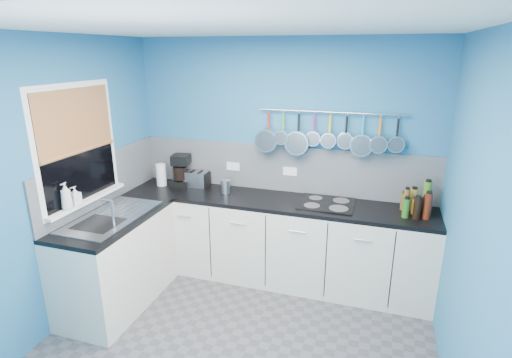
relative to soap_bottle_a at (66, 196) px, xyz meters
The scene contains 46 objects.
floor 1.93m from the soap_bottle_a, ahead, with size 3.20×3.00×0.02m, color #47474C.
ceiling 2.03m from the soap_bottle_a, ahead, with size 3.20×3.00×0.02m, color white.
wall_back 2.13m from the soap_bottle_a, 43.95° to the left, with size 3.20×0.02×2.50m, color #256795.
wall_front 2.18m from the soap_bottle_a, 45.28° to the right, with size 3.20×0.02×2.50m, color #256795.
wall_left 0.12m from the soap_bottle_a, 156.28° to the right, with size 0.02×3.00×2.50m, color #256795.
wall_right 3.14m from the soap_bottle_a, ahead, with size 0.02×3.00×2.50m, color #256795.
backsplash_back 2.11m from the soap_bottle_a, 43.52° to the left, with size 3.20×0.02×0.50m, color gray.
backsplash_left 0.57m from the soap_bottle_a, 95.86° to the left, with size 0.02×1.80×0.50m, color gray.
cabinet_run_back 2.06m from the soap_bottle_a, 37.28° to the left, with size 3.20×0.60×0.86m, color beige.
worktop_back 1.94m from the soap_bottle_a, 37.28° to the left, with size 3.20×0.60×0.04m, color black.
cabinet_run_left 0.82m from the soap_bottle_a, 49.03° to the left, with size 0.60×1.20×0.86m, color beige.
worktop_left 0.45m from the soap_bottle_a, 49.03° to the left, with size 0.60×1.20×0.04m, color black.
window_frame 0.47m from the soap_bottle_a, 99.64° to the left, with size 0.01×1.00×1.10m, color white.
window_glass 0.47m from the soap_bottle_a, 98.59° to the left, with size 0.01×0.90×1.00m, color black.
bamboo_blind 0.66m from the soap_bottle_a, 96.89° to the left, with size 0.01×0.90×0.55m, color #BA6E3C.
window_sill 0.30m from the soap_bottle_a, 94.32° to the left, with size 0.10×0.98×0.03m, color white.
sink_unit 0.44m from the soap_bottle_a, 49.03° to the left, with size 0.50×0.95×0.01m, color silver.
mixer_tap 0.42m from the soap_bottle_a, 12.27° to the left, with size 0.12×0.08×0.26m, color silver, non-canonical shape.
socket_left 1.74m from the soap_bottle_a, 55.76° to the left, with size 0.15×0.01×0.09m, color white.
socket_right 2.18m from the soap_bottle_a, 41.46° to the left, with size 0.15×0.01×0.09m, color white.
pot_rail 2.55m from the soap_bottle_a, 34.88° to the left, with size 0.02×0.02×1.45m, color silver.
soap_bottle_a is the anchor object (origin of this frame).
soap_bottle_b 0.11m from the soap_bottle_a, 90.00° to the left, with size 0.08×0.08×0.17m, color white.
paper_towel 1.24m from the soap_bottle_a, 80.70° to the left, with size 0.11×0.11×0.25m, color white.
coffee_maker 1.34m from the soap_bottle_a, 72.10° to the left, with size 0.20×0.22×0.35m, color black, non-canonical shape.
toaster 1.44m from the soap_bottle_a, 65.52° to the left, with size 0.26×0.15×0.17m, color silver.
canister 1.56m from the soap_bottle_a, 50.45° to the left, with size 0.10×0.10×0.15m, color silver.
hob 2.40m from the soap_bottle_a, 29.91° to the left, with size 0.54×0.47×0.01m, color black.
pan_0 2.02m from the soap_bottle_a, 45.20° to the left, with size 0.24×0.13×0.43m, color silver, non-canonical shape.
pan_1 2.14m from the soap_bottle_a, 42.12° to the left, with size 0.15×0.13×0.34m, color silver, non-canonical shape.
pan_2 2.25m from the soap_bottle_a, 39.36° to the left, with size 0.25×0.11×0.44m, color silver, non-canonical shape.
pan_3 2.38m from the soap_bottle_a, 36.90° to the left, with size 0.15×0.07×0.34m, color silver, non-canonical shape.
pan_4 2.51m from the soap_bottle_a, 34.68° to the left, with size 0.16×0.11×0.35m, color silver, non-canonical shape.
pan_5 2.64m from the soap_bottle_a, 32.69° to the left, with size 0.16×0.07×0.35m, color silver, non-canonical shape.
pan_6 2.77m from the soap_bottle_a, 30.90° to the left, with size 0.22×0.08×0.41m, color silver, non-canonical shape.
pan_7 2.91m from the soap_bottle_a, 29.27° to the left, with size 0.17×0.12×0.36m, color silver, non-canonical shape.
pan_8 3.04m from the soap_bottle_a, 27.80° to the left, with size 0.16×0.08×0.35m, color silver, non-canonical shape.
condiment_0 3.25m from the soap_bottle_a, 23.39° to the left, with size 0.07×0.07×0.30m, color #3F721E.
condiment_1 3.15m from the soap_bottle_a, 24.27° to the left, with size 0.07×0.07×0.21m, color olive.
condiment_2 3.07m from the soap_bottle_a, 24.49° to the left, with size 0.06×0.06×0.17m, color brown.
condiment_3 3.20m from the soap_bottle_a, 21.72° to the left, with size 0.06×0.06×0.18m, color black.
condiment_4 3.13m from the soap_bottle_a, 22.50° to the left, with size 0.06×0.06×0.14m, color #8C5914.
condiment_5 3.05m from the soap_bottle_a, 23.20° to the left, with size 0.06×0.06×0.23m, color brown.
condiment_6 3.18m from the soap_bottle_a, 20.24° to the left, with size 0.07×0.07×0.24m, color #4C190C.
condiment_7 3.09m from the soap_bottle_a, 20.45° to the left, with size 0.07×0.07×0.20m, color black.
condiment_8 3.01m from the soap_bottle_a, 21.06° to the left, with size 0.06×0.06×0.18m, color #265919.
Camera 1 is at (1.00, -2.54, 2.35)m, focal length 28.12 mm.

